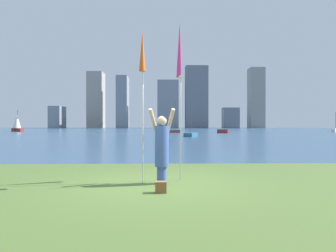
{
  "coord_description": "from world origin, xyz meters",
  "views": [
    {
      "loc": [
        0.17,
        -8.03,
        1.48
      ],
      "look_at": [
        0.48,
        8.87,
        1.37
      ],
      "focal_mm": 34.97,
      "sensor_mm": 36.0,
      "label": 1
    }
  ],
  "objects_px": {
    "kite_flag_right": "(180,53)",
    "sailboat_2": "(175,131)",
    "bag": "(161,187)",
    "sailboat_6": "(17,123)",
    "sailboat_7": "(336,130)",
    "person": "(162,146)",
    "sailboat_3": "(191,134)",
    "kite_flag_left": "(142,56)",
    "sailboat_5": "(223,131)"
  },
  "relations": [
    {
      "from": "bag",
      "to": "sailboat_3",
      "type": "xyz_separation_m",
      "value": [
        3.38,
        30.77,
        0.14
      ]
    },
    {
      "from": "kite_flag_right",
      "to": "sailboat_6",
      "type": "xyz_separation_m",
      "value": [
        -27.94,
        53.64,
        -1.82
      ]
    },
    {
      "from": "sailboat_3",
      "to": "sailboat_6",
      "type": "xyz_separation_m",
      "value": [
        -30.82,
        24.7,
        1.32
      ]
    },
    {
      "from": "sailboat_2",
      "to": "sailboat_3",
      "type": "distance_m",
      "value": 16.29
    },
    {
      "from": "sailboat_3",
      "to": "sailboat_7",
      "type": "relative_size",
      "value": 1.17
    },
    {
      "from": "kite_flag_left",
      "to": "sailboat_2",
      "type": "height_order",
      "value": "sailboat_2"
    },
    {
      "from": "sailboat_3",
      "to": "sailboat_6",
      "type": "distance_m",
      "value": 39.52
    },
    {
      "from": "kite_flag_right",
      "to": "bag",
      "type": "bearing_deg",
      "value": -105.33
    },
    {
      "from": "kite_flag_right",
      "to": "sailboat_2",
      "type": "xyz_separation_m",
      "value": [
        1.74,
        45.2,
        -3.06
      ]
    },
    {
      "from": "bag",
      "to": "sailboat_2",
      "type": "height_order",
      "value": "sailboat_2"
    },
    {
      "from": "sailboat_2",
      "to": "sailboat_5",
      "type": "distance_m",
      "value": 7.85
    },
    {
      "from": "person",
      "to": "sailboat_3",
      "type": "relative_size",
      "value": 0.45
    },
    {
      "from": "sailboat_2",
      "to": "sailboat_6",
      "type": "relative_size",
      "value": 1.35
    },
    {
      "from": "bag",
      "to": "sailboat_5",
      "type": "bearing_deg",
      "value": 77.7
    },
    {
      "from": "person",
      "to": "sailboat_6",
      "type": "distance_m",
      "value": 60.93
    },
    {
      "from": "sailboat_6",
      "to": "sailboat_7",
      "type": "bearing_deg",
      "value": -4.46
    },
    {
      "from": "bag",
      "to": "sailboat_7",
      "type": "relative_size",
      "value": 0.07
    },
    {
      "from": "sailboat_5",
      "to": "sailboat_6",
      "type": "xyz_separation_m",
      "value": [
        -37.22,
        10.64,
        1.24
      ]
    },
    {
      "from": "bag",
      "to": "sailboat_2",
      "type": "xyz_separation_m",
      "value": [
        2.24,
        47.02,
        0.22
      ]
    },
    {
      "from": "person",
      "to": "sailboat_7",
      "type": "distance_m",
      "value": 58.76
    },
    {
      "from": "kite_flag_right",
      "to": "sailboat_7",
      "type": "height_order",
      "value": "kite_flag_right"
    },
    {
      "from": "sailboat_3",
      "to": "sailboat_5",
      "type": "relative_size",
      "value": 1.08
    },
    {
      "from": "person",
      "to": "kite_flag_left",
      "type": "relative_size",
      "value": 0.5
    },
    {
      "from": "kite_flag_left",
      "to": "sailboat_6",
      "type": "relative_size",
      "value": 0.92
    },
    {
      "from": "bag",
      "to": "person",
      "type": "bearing_deg",
      "value": 88.9
    },
    {
      "from": "person",
      "to": "sailboat_3",
      "type": "height_order",
      "value": "sailboat_3"
    },
    {
      "from": "kite_flag_left",
      "to": "kite_flag_right",
      "type": "bearing_deg",
      "value": 37.92
    },
    {
      "from": "sailboat_6",
      "to": "sailboat_7",
      "type": "xyz_separation_m",
      "value": [
        58.61,
        -4.57,
        -1.22
      ]
    },
    {
      "from": "kite_flag_right",
      "to": "sailboat_5",
      "type": "relative_size",
      "value": 1.1
    },
    {
      "from": "person",
      "to": "sailboat_2",
      "type": "xyz_separation_m",
      "value": [
        2.22,
        45.94,
        -0.58
      ]
    },
    {
      "from": "sailboat_6",
      "to": "person",
      "type": "bearing_deg",
      "value": -63.21
    },
    {
      "from": "kite_flag_left",
      "to": "sailboat_3",
      "type": "distance_m",
      "value": 30.08
    },
    {
      "from": "kite_flag_right",
      "to": "sailboat_3",
      "type": "xyz_separation_m",
      "value": [
        2.88,
        28.95,
        -3.14
      ]
    },
    {
      "from": "kite_flag_left",
      "to": "sailboat_7",
      "type": "distance_m",
      "value": 59.08
    },
    {
      "from": "bag",
      "to": "sailboat_5",
      "type": "relative_size",
      "value": 0.06
    },
    {
      "from": "kite_flag_right",
      "to": "sailboat_5",
      "type": "xyz_separation_m",
      "value": [
        9.27,
        43.0,
        -3.06
      ]
    },
    {
      "from": "sailboat_6",
      "to": "bag",
      "type": "bearing_deg",
      "value": -63.68
    },
    {
      "from": "bag",
      "to": "sailboat_7",
      "type": "distance_m",
      "value": 59.68
    },
    {
      "from": "sailboat_7",
      "to": "sailboat_2",
      "type": "bearing_deg",
      "value": -172.38
    },
    {
      "from": "sailboat_5",
      "to": "sailboat_7",
      "type": "xyz_separation_m",
      "value": [
        21.4,
        6.07,
        0.02
      ]
    },
    {
      "from": "kite_flag_left",
      "to": "sailboat_7",
      "type": "bearing_deg",
      "value": 57.59
    },
    {
      "from": "person",
      "to": "sailboat_2",
      "type": "relative_size",
      "value": 0.34
    },
    {
      "from": "sailboat_2",
      "to": "sailboat_5",
      "type": "bearing_deg",
      "value": -16.27
    },
    {
      "from": "bag",
      "to": "sailboat_2",
      "type": "bearing_deg",
      "value": 87.28
    },
    {
      "from": "bag",
      "to": "sailboat_3",
      "type": "distance_m",
      "value": 30.96
    },
    {
      "from": "kite_flag_right",
      "to": "sailboat_7",
      "type": "distance_m",
      "value": 57.95
    },
    {
      "from": "sailboat_6",
      "to": "kite_flag_left",
      "type": "bearing_deg",
      "value": -63.61
    },
    {
      "from": "sailboat_3",
      "to": "sailboat_2",
      "type": "bearing_deg",
      "value": 94.02
    },
    {
      "from": "kite_flag_left",
      "to": "sailboat_6",
      "type": "distance_m",
      "value": 60.74
    },
    {
      "from": "sailboat_7",
      "to": "sailboat_3",
      "type": "bearing_deg",
      "value": -144.09
    }
  ]
}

